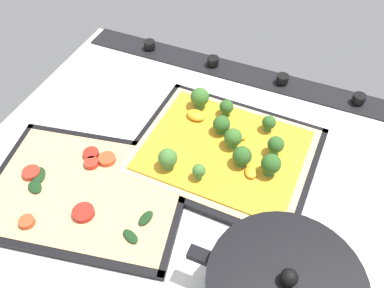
{
  "coord_description": "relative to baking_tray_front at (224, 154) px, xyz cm",
  "views": [
    {
      "loc": [
        -18.52,
        44.71,
        62.3
      ],
      "look_at": [
        1.02,
        -1.01,
        6.46
      ],
      "focal_mm": 38.4,
      "sensor_mm": 36.0,
      "label": 1
    }
  ],
  "objects": [
    {
      "name": "broccoli_pizza",
      "position": [
        0.04,
        -0.51,
        1.63
      ],
      "size": [
        33.31,
        27.27,
        6.01
      ],
      "color": "#D3B77F",
      "rests_on": "baking_tray_front"
    },
    {
      "name": "ground_plane",
      "position": [
        3.67,
        6.02,
        -1.86
      ],
      "size": [
        86.02,
        70.38,
        3.0
      ],
      "primitive_type": "cube",
      "color": "white"
    },
    {
      "name": "veggie_pizza_back",
      "position": [
        20.02,
        18.51,
        0.68
      ],
      "size": [
        37.59,
        29.89,
        1.9
      ],
      "color": "tan",
      "rests_on": "baking_tray_back"
    },
    {
      "name": "baking_tray_front",
      "position": [
        0.0,
        0.0,
        0.0
      ],
      "size": [
        35.77,
        29.73,
        1.3
      ],
      "color": "black",
      "rests_on": "ground_plane"
    },
    {
      "name": "baking_tray_back",
      "position": [
        19.8,
        18.51,
        0.0
      ],
      "size": [
        40.4,
        32.7,
        1.3
      ],
      "color": "black",
      "rests_on": "ground_plane"
    },
    {
      "name": "stove_control_panel",
      "position": [
        3.67,
        -25.67,
        0.18
      ],
      "size": [
        82.57,
        7.0,
        2.6
      ],
      "color": "black",
      "rests_on": "ground_plane"
    }
  ]
}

